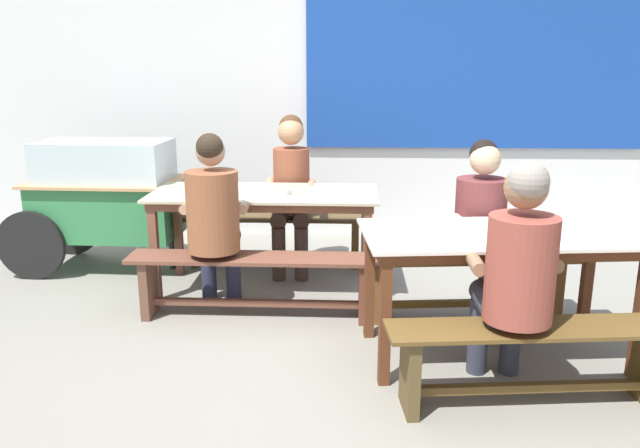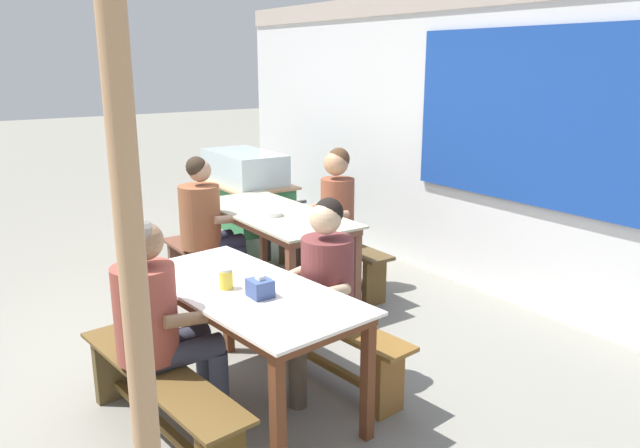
{
  "view_description": "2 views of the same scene",
  "coord_description": "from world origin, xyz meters",
  "px_view_note": "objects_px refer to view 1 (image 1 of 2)",
  "views": [
    {
      "loc": [
        -0.08,
        -3.54,
        1.69
      ],
      "look_at": [
        -0.26,
        0.25,
        0.71
      ],
      "focal_mm": 34.7,
      "sensor_mm": 36.0,
      "label": 1
    },
    {
      "loc": [
        3.77,
        -1.65,
        2.04
      ],
      "look_at": [
        0.06,
        0.93,
        0.83
      ],
      "focal_mm": 34.56,
      "sensor_mm": 36.0,
      "label": 2
    }
  ],
  "objects_px": {
    "dining_table_near": "(499,246)",
    "bench_near_front": "(532,356)",
    "bench_far_front": "(255,277)",
    "food_cart": "(105,194)",
    "person_center_facing": "(291,184)",
    "person_near_front": "(516,270)",
    "condiment_jar": "(495,226)",
    "person_left_back_turned": "(214,214)",
    "bench_near_back": "(467,277)",
    "tissue_box": "(531,223)",
    "soup_bowl": "(281,192)",
    "dining_table_far": "(265,202)",
    "bench_far_back": "(275,232)",
    "person_right_near_table": "(484,223)"
  },
  "relations": [
    {
      "from": "dining_table_near",
      "to": "bench_near_front",
      "type": "relative_size",
      "value": 1.09
    },
    {
      "from": "bench_far_front",
      "to": "food_cart",
      "type": "relative_size",
      "value": 1.07
    },
    {
      "from": "bench_far_front",
      "to": "person_center_facing",
      "type": "height_order",
      "value": "person_center_facing"
    },
    {
      "from": "bench_far_front",
      "to": "person_center_facing",
      "type": "bearing_deg",
      "value": 81.88
    },
    {
      "from": "bench_near_front",
      "to": "person_near_front",
      "type": "height_order",
      "value": "person_near_front"
    },
    {
      "from": "dining_table_near",
      "to": "condiment_jar",
      "type": "xyz_separation_m",
      "value": [
        -0.05,
        -0.1,
        0.14
      ]
    },
    {
      "from": "condiment_jar",
      "to": "person_near_front",
      "type": "bearing_deg",
      "value": -87.95
    },
    {
      "from": "person_center_facing",
      "to": "person_left_back_turned",
      "type": "xyz_separation_m",
      "value": [
        -0.43,
        -1.01,
        -0.02
      ]
    },
    {
      "from": "bench_near_back",
      "to": "person_center_facing",
      "type": "relative_size",
      "value": 1.15
    },
    {
      "from": "bench_far_front",
      "to": "condiment_jar",
      "type": "height_order",
      "value": "condiment_jar"
    },
    {
      "from": "food_cart",
      "to": "person_center_facing",
      "type": "bearing_deg",
      "value": 1.8
    },
    {
      "from": "dining_table_near",
      "to": "bench_near_front",
      "type": "xyz_separation_m",
      "value": [
        0.06,
        -0.57,
        -0.4
      ]
    },
    {
      "from": "condiment_jar",
      "to": "tissue_box",
      "type": "bearing_deg",
      "value": 24.07
    },
    {
      "from": "person_left_back_turned",
      "to": "condiment_jar",
      "type": "xyz_separation_m",
      "value": [
        1.72,
        -0.66,
        0.11
      ]
    },
    {
      "from": "food_cart",
      "to": "person_near_front",
      "type": "bearing_deg",
      "value": -35.4
    },
    {
      "from": "bench_far_front",
      "to": "soup_bowl",
      "type": "relative_size",
      "value": 11.29
    },
    {
      "from": "tissue_box",
      "to": "person_near_front",
      "type": "bearing_deg",
      "value": -111.86
    },
    {
      "from": "dining_table_far",
      "to": "tissue_box",
      "type": "height_order",
      "value": "tissue_box"
    },
    {
      "from": "tissue_box",
      "to": "condiment_jar",
      "type": "distance_m",
      "value": 0.24
    },
    {
      "from": "bench_far_back",
      "to": "bench_near_front",
      "type": "relative_size",
      "value": 1.08
    },
    {
      "from": "dining_table_far",
      "to": "bench_near_front",
      "type": "distance_m",
      "value": 2.3
    },
    {
      "from": "person_left_back_turned",
      "to": "tissue_box",
      "type": "height_order",
      "value": "person_left_back_turned"
    },
    {
      "from": "food_cart",
      "to": "person_left_back_turned",
      "type": "height_order",
      "value": "person_left_back_turned"
    },
    {
      "from": "person_right_near_table",
      "to": "person_left_back_turned",
      "type": "distance_m",
      "value": 1.79
    },
    {
      "from": "dining_table_far",
      "to": "person_right_near_table",
      "type": "xyz_separation_m",
      "value": [
        1.52,
        -0.57,
        0.0
      ]
    },
    {
      "from": "dining_table_far",
      "to": "dining_table_near",
      "type": "distance_m",
      "value": 1.84
    },
    {
      "from": "bench_near_back",
      "to": "tissue_box",
      "type": "bearing_deg",
      "value": -68.15
    },
    {
      "from": "bench_far_front",
      "to": "food_cart",
      "type": "height_order",
      "value": "food_cart"
    },
    {
      "from": "condiment_jar",
      "to": "food_cart",
      "type": "bearing_deg",
      "value": 150.37
    },
    {
      "from": "bench_near_front",
      "to": "condiment_jar",
      "type": "xyz_separation_m",
      "value": [
        -0.11,
        0.47,
        0.54
      ]
    },
    {
      "from": "person_left_back_turned",
      "to": "person_right_near_table",
      "type": "bearing_deg",
      "value": -1.88
    },
    {
      "from": "dining_table_near",
      "to": "person_right_near_table",
      "type": "xyz_separation_m",
      "value": [
        0.02,
        0.51,
        0.01
      ]
    },
    {
      "from": "tissue_box",
      "to": "soup_bowl",
      "type": "height_order",
      "value": "tissue_box"
    },
    {
      "from": "bench_far_front",
      "to": "condiment_jar",
      "type": "relative_size",
      "value": 14.03
    },
    {
      "from": "person_right_near_table",
      "to": "person_near_front",
      "type": "bearing_deg",
      "value": -93.33
    },
    {
      "from": "dining_table_near",
      "to": "condiment_jar",
      "type": "distance_m",
      "value": 0.18
    },
    {
      "from": "dining_table_near",
      "to": "soup_bowl",
      "type": "bearing_deg",
      "value": 143.86
    },
    {
      "from": "bench_far_front",
      "to": "soup_bowl",
      "type": "bearing_deg",
      "value": 75.35
    },
    {
      "from": "bench_near_front",
      "to": "tissue_box",
      "type": "distance_m",
      "value": 0.79
    },
    {
      "from": "food_cart",
      "to": "person_right_near_table",
      "type": "bearing_deg",
      "value": -19.21
    },
    {
      "from": "tissue_box",
      "to": "condiment_jar",
      "type": "relative_size",
      "value": 1.08
    },
    {
      "from": "bench_far_back",
      "to": "person_right_near_table",
      "type": "xyz_separation_m",
      "value": [
        1.51,
        -1.14,
        0.39
      ]
    },
    {
      "from": "bench_near_back",
      "to": "person_left_back_turned",
      "type": "height_order",
      "value": "person_left_back_turned"
    },
    {
      "from": "dining_table_far",
      "to": "person_near_front",
      "type": "height_order",
      "value": "person_near_front"
    },
    {
      "from": "dining_table_near",
      "to": "person_center_facing",
      "type": "xyz_separation_m",
      "value": [
        -1.34,
        1.57,
        0.04
      ]
    },
    {
      "from": "bench_near_front",
      "to": "tissue_box",
      "type": "bearing_deg",
      "value": 79.37
    },
    {
      "from": "bench_far_back",
      "to": "soup_bowl",
      "type": "xyz_separation_m",
      "value": [
        0.13,
        -0.65,
        0.48
      ]
    },
    {
      "from": "bench_far_back",
      "to": "soup_bowl",
      "type": "height_order",
      "value": "soup_bowl"
    },
    {
      "from": "bench_near_back",
      "to": "dining_table_far",
      "type": "bearing_deg",
      "value": 160.52
    },
    {
      "from": "bench_far_back",
      "to": "person_left_back_turned",
      "type": "distance_m",
      "value": 1.19
    }
  ]
}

